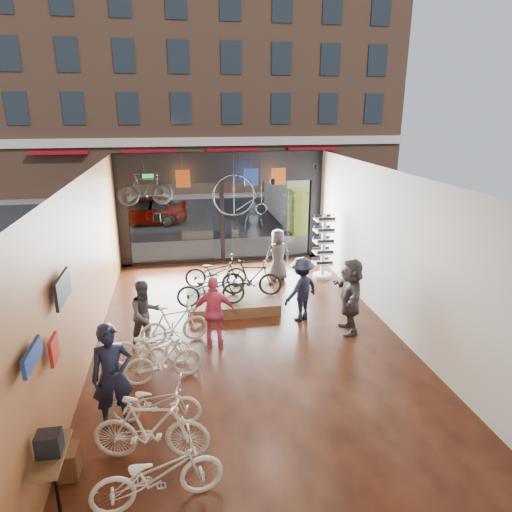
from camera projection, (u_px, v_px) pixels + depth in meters
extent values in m
cube|color=black|center=(250.00, 341.00, 10.66)|extent=(7.00, 12.00, 0.04)
cube|color=black|center=(249.00, 176.00, 9.48)|extent=(7.00, 12.00, 0.04)
cube|color=#AB6437|center=(83.00, 272.00, 9.49)|extent=(0.04, 12.00, 3.80)
cube|color=beige|center=(398.00, 255.00, 10.65)|extent=(0.04, 12.00, 3.80)
cube|color=beige|center=(348.00, 458.00, 4.43)|extent=(7.00, 0.04, 3.80)
cube|color=#198C26|center=(148.00, 177.00, 14.84)|extent=(0.35, 0.06, 0.18)
cube|color=black|center=(206.00, 209.00, 24.72)|extent=(30.00, 18.00, 0.02)
cube|color=slate|center=(220.00, 249.00, 17.39)|extent=(30.00, 2.40, 0.12)
cube|color=slate|center=(201.00, 195.00, 28.45)|extent=(30.00, 2.00, 0.12)
cube|color=brown|center=(195.00, 79.00, 28.67)|extent=(26.00, 5.00, 14.00)
imported|color=gray|center=(143.00, 210.00, 21.19)|extent=(4.05, 1.63, 1.38)
imported|color=beige|center=(158.00, 474.00, 6.11)|extent=(1.86, 0.89, 0.94)
imported|color=beige|center=(151.00, 428.00, 6.89)|extent=(1.85, 0.82, 1.08)
imported|color=beige|center=(156.00, 402.00, 7.71)|extent=(1.63, 0.81, 0.82)
imported|color=beige|center=(163.00, 360.00, 8.92)|extent=(1.61, 0.75, 0.93)
imported|color=beige|center=(151.00, 346.00, 9.49)|extent=(1.71, 0.72, 0.88)
imported|color=beige|center=(174.00, 325.00, 10.36)|extent=(1.62, 0.76, 0.94)
cube|color=#533120|center=(231.00, 300.00, 12.49)|extent=(2.40, 1.80, 0.30)
imported|color=black|center=(211.00, 289.00, 11.66)|extent=(1.77, 0.66, 0.92)
imported|color=black|center=(252.00, 278.00, 12.32)|extent=(1.71, 0.83, 0.99)
imported|color=black|center=(216.00, 272.00, 12.88)|extent=(1.79, 0.77, 0.91)
imported|color=#161C33|center=(112.00, 376.00, 7.53)|extent=(0.76, 0.59, 1.86)
imported|color=#3F3F44|center=(146.00, 314.00, 10.13)|extent=(0.97, 0.90, 1.59)
imported|color=#CC4C72|center=(215.00, 312.00, 10.13)|extent=(1.03, 0.56, 1.66)
imported|color=#161C33|center=(301.00, 289.00, 11.45)|extent=(1.23, 1.09, 1.66)
imported|color=#3F3F44|center=(278.00, 255.00, 14.18)|extent=(0.85, 0.60, 1.63)
imported|color=#3F3F44|center=(350.00, 296.00, 10.81)|extent=(0.76, 1.76, 1.84)
imported|color=black|center=(145.00, 189.00, 13.30)|extent=(1.63, 0.65, 0.95)
cube|color=#CC5919|center=(183.00, 179.00, 14.38)|extent=(0.45, 0.03, 0.55)
cube|color=#1E3F99|center=(251.00, 177.00, 14.74)|extent=(0.45, 0.03, 0.55)
cube|color=#CC5919|center=(279.00, 176.00, 14.89)|extent=(0.45, 0.03, 0.55)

